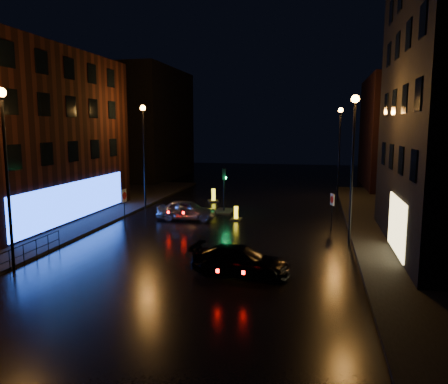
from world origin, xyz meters
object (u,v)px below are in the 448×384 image
(silver_hatchback, at_px, (187,210))
(dark_sedan, at_px, (241,261))
(road_sign_right, at_px, (332,203))
(bollard_near, at_px, (236,217))
(traffic_signal, at_px, (224,206))
(bollard_far, at_px, (213,199))
(road_sign_left, at_px, (124,199))

(silver_hatchback, distance_m, dark_sedan, 12.28)
(road_sign_right, bearing_deg, bollard_near, -33.43)
(silver_hatchback, height_order, road_sign_right, road_sign_right)
(traffic_signal, distance_m, bollard_near, 3.06)
(bollard_far, relative_size, road_sign_right, 0.67)
(silver_hatchback, bearing_deg, traffic_signal, -33.43)
(dark_sedan, height_order, bollard_near, dark_sedan)
(dark_sedan, xyz_separation_m, road_sign_right, (4.30, 10.16, 1.10))
(traffic_signal, relative_size, bollard_far, 2.21)
(silver_hatchback, distance_m, road_sign_left, 4.81)
(traffic_signal, relative_size, silver_hatchback, 0.81)
(dark_sedan, distance_m, bollard_near, 11.85)
(traffic_signal, xyz_separation_m, road_sign_left, (-5.30, -6.74, 1.44))
(road_sign_left, distance_m, road_sign_right, 13.68)
(bollard_near, xyz_separation_m, road_sign_right, (6.67, -1.44, 1.53))
(road_sign_right, bearing_deg, silver_hatchback, -24.94)
(traffic_signal, distance_m, road_sign_right, 9.19)
(road_sign_left, bearing_deg, dark_sedan, -39.02)
(traffic_signal, height_order, road_sign_left, traffic_signal)
(dark_sedan, relative_size, bollard_far, 2.88)
(silver_hatchback, height_order, road_sign_left, road_sign_left)
(dark_sedan, height_order, road_sign_left, road_sign_left)
(traffic_signal, bearing_deg, silver_hatchback, -119.99)
(bollard_near, height_order, road_sign_right, road_sign_right)
(traffic_signal, height_order, dark_sedan, traffic_signal)
(road_sign_right, bearing_deg, dark_sedan, 45.83)
(bollard_near, xyz_separation_m, bollard_far, (-3.41, 7.23, 0.04))
(traffic_signal, relative_size, dark_sedan, 0.77)
(dark_sedan, bearing_deg, silver_hatchback, 33.14)
(bollard_far, bearing_deg, dark_sedan, -93.64)
(silver_hatchback, bearing_deg, dark_sedan, -155.14)
(dark_sedan, bearing_deg, bollard_near, 16.38)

